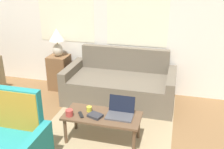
% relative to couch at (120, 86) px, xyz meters
% --- Properties ---
extents(wall_back, '(6.41, 0.06, 2.60)m').
position_rel_couch_xyz_m(wall_back, '(-0.41, 0.48, 1.03)').
color(wall_back, white).
rests_on(wall_back, ground_plane).
extents(rug, '(1.85, 2.05, 0.01)m').
position_rel_couch_xyz_m(rug, '(0.04, -0.66, -0.27)').
color(rug, '#9E8966').
rests_on(rug, ground_plane).
extents(couch, '(1.90, 0.93, 0.89)m').
position_rel_couch_xyz_m(couch, '(0.00, 0.00, 0.00)').
color(couch, '#665B4C').
rests_on(couch, ground_plane).
extents(armchair, '(0.88, 0.73, 0.94)m').
position_rel_couch_xyz_m(armchair, '(-0.87, -2.06, -0.00)').
color(armchair, teal).
rests_on(armchair, ground_plane).
extents(side_table, '(0.37, 0.37, 0.67)m').
position_rel_couch_xyz_m(side_table, '(-1.26, 0.19, 0.06)').
color(side_table, brown).
rests_on(side_table, ground_plane).
extents(table_lamp, '(0.28, 0.28, 0.53)m').
position_rel_couch_xyz_m(table_lamp, '(-1.26, 0.19, 0.71)').
color(table_lamp, beige).
rests_on(table_lamp, side_table).
extents(coffee_table, '(1.03, 0.46, 0.40)m').
position_rel_couch_xyz_m(coffee_table, '(0.04, -1.25, 0.08)').
color(coffee_table, brown).
rests_on(coffee_table, ground_plane).
extents(laptop, '(0.35, 0.28, 0.24)m').
position_rel_couch_xyz_m(laptop, '(0.27, -1.20, 0.18)').
color(laptop, '#47474C').
rests_on(laptop, coffee_table).
extents(cup_navy, '(0.07, 0.07, 0.07)m').
position_rel_couch_xyz_m(cup_navy, '(-0.16, -1.20, 0.16)').
color(cup_navy, gold).
rests_on(cup_navy, coffee_table).
extents(cup_yellow, '(0.10, 0.10, 0.09)m').
position_rel_couch_xyz_m(cup_yellow, '(-0.37, -1.38, 0.17)').
color(cup_yellow, '#B23D38').
rests_on(cup_yellow, coffee_table).
extents(book_red, '(0.22, 0.19, 0.04)m').
position_rel_couch_xyz_m(book_red, '(-0.04, -1.32, 0.14)').
color(book_red, '#2D2D33').
rests_on(book_red, coffee_table).
extents(tv_remote, '(0.12, 0.15, 0.02)m').
position_rel_couch_xyz_m(tv_remote, '(-0.23, -1.34, 0.14)').
color(tv_remote, black).
rests_on(tv_remote, coffee_table).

